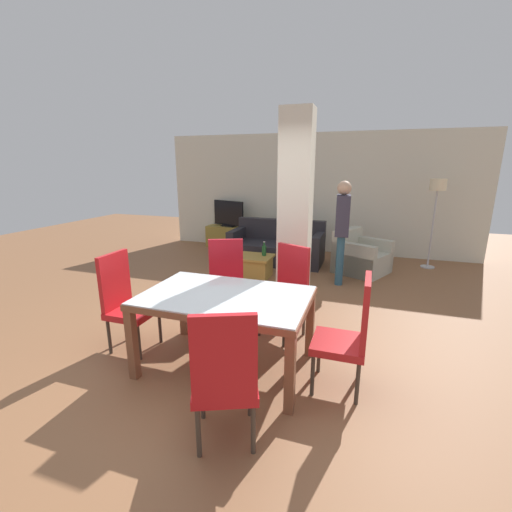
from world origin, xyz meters
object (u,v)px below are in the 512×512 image
object	(u,v)px
bottle	(264,250)
tv_screen	(229,214)
dining_chair_far_right	(287,289)
sofa	(277,248)
tv_stand	(229,236)
floor_lamp	(437,194)
dining_chair_near_right	(225,375)
standing_person	(342,225)
dining_table	(226,309)
dining_chair_far_left	(226,280)
dining_chair_head_right	(350,332)
armchair	(360,258)
dining_chair_head_left	(125,299)
coffee_table	(255,266)

from	to	relation	value
bottle	tv_screen	xyz separation A→B (m)	(-1.53, 1.98, 0.34)
dining_chair_far_right	sofa	xyz separation A→B (m)	(-0.94, 3.07, -0.28)
tv_stand	floor_lamp	bearing A→B (deg)	-5.18
dining_chair_near_right	standing_person	distance (m)	3.96
dining_table	dining_chair_far_left	bearing A→B (deg)	113.07
tv_stand	tv_screen	world-z (taller)	tv_screen
sofa	standing_person	world-z (taller)	standing_person
bottle	tv_screen	size ratio (longest dim) A/B	0.30
dining_chair_head_right	armchair	bearing A→B (deg)	0.45
tv_screen	dining_chair_head_right	bearing A→B (deg)	141.73
dining_chair_head_left	coffee_table	size ratio (longest dim) A/B	1.69
dining_chair_head_right	coffee_table	xyz separation A→B (m)	(-1.85, 2.83, -0.37)
dining_table	coffee_table	distance (m)	2.94
armchair	standing_person	distance (m)	1.11
dining_chair_near_right	dining_chair_head_right	world-z (taller)	same
dining_chair_head_right	standing_person	distance (m)	3.02
dining_chair_head_right	standing_person	world-z (taller)	standing_person
tv_stand	tv_screen	distance (m)	0.57
coffee_table	floor_lamp	bearing A→B (deg)	28.20
dining_table	sofa	world-z (taller)	sofa
dining_chair_head_right	floor_lamp	size ratio (longest dim) A/B	0.62
floor_lamp	coffee_table	bearing A→B (deg)	-151.80
dining_chair_head_left	dining_chair_far_left	bearing A→B (deg)	139.79
dining_chair_near_right	dining_chair_head_left	bearing A→B (deg)	126.41
tv_stand	standing_person	size ratio (longest dim) A/B	0.64
dining_chair_head_left	dining_chair_head_right	bearing A→B (deg)	90.00
dining_table	dining_chair_near_right	size ratio (longest dim) A/B	1.50
dining_table	tv_screen	distance (m)	5.32
dining_chair_near_right	dining_chair_far_left	bearing A→B (deg)	90.04
dining_chair_far_left	standing_person	distance (m)	2.42
dining_chair_near_right	bottle	xyz separation A→B (m)	(-0.91, 3.86, -0.08)
dining_chair_near_right	tv_screen	size ratio (longest dim) A/B	1.24
dining_chair_near_right	sofa	world-z (taller)	dining_chair_near_right
dining_chair_head_left	coffee_table	xyz separation A→B (m)	(0.53, 2.83, -0.37)
standing_person	coffee_table	bearing A→B (deg)	90.00
dining_chair_far_right	dining_chair_far_left	world-z (taller)	same
dining_chair_far_left	tv_stand	distance (m)	4.31
tv_stand	floor_lamp	distance (m)	4.66
tv_screen	dining_chair_head_left	bearing A→B (deg)	118.28
dining_table	armchair	xyz separation A→B (m)	(1.15, 3.74, -0.34)
dining_chair_head_right	floor_lamp	distance (m)	4.76
bottle	floor_lamp	xyz separation A→B (m)	(2.96, 1.58, 0.96)
dining_chair_far_right	sofa	size ratio (longest dim) A/B	0.57
coffee_table	sofa	bearing A→B (deg)	83.67
armchair	standing_person	bearing A→B (deg)	3.73
dining_chair_head_right	bottle	distance (m)	3.38
dining_chair_far_left	dining_chair_far_right	bearing A→B (deg)	153.23
dining_chair_head_left	floor_lamp	xyz separation A→B (m)	(3.64, 4.50, 0.89)
armchair	coffee_table	size ratio (longest dim) A/B	1.77
dining_chair_near_right	dining_chair_head_right	xyz separation A→B (m)	(0.78, 0.94, 0.00)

